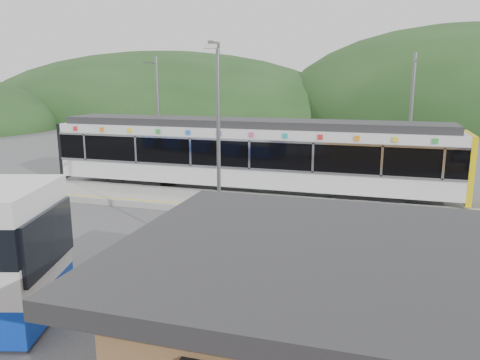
# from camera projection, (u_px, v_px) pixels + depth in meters

# --- Properties ---
(ground) EXTENTS (120.00, 120.00, 0.00)m
(ground) POSITION_uv_depth(u_px,v_px,m) (225.00, 229.00, 18.23)
(ground) COLOR #4C4C4F
(ground) RESTS_ON ground
(hills) EXTENTS (146.00, 149.00, 26.00)m
(hills) POSITION_uv_depth(u_px,v_px,m) (389.00, 207.00, 21.43)
(hills) COLOR #1E3D19
(hills) RESTS_ON ground
(platform) EXTENTS (26.00, 3.20, 0.30)m
(platform) POSITION_uv_depth(u_px,v_px,m) (248.00, 204.00, 21.28)
(platform) COLOR #9E9E99
(platform) RESTS_ON ground
(yellow_line) EXTENTS (26.00, 0.10, 0.01)m
(yellow_line) POSITION_uv_depth(u_px,v_px,m) (240.00, 208.00, 20.03)
(yellow_line) COLOR yellow
(yellow_line) RESTS_ON platform
(train) EXTENTS (20.44, 3.01, 3.74)m
(train) POSITION_uv_depth(u_px,v_px,m) (248.00, 153.00, 23.62)
(train) COLOR black
(train) RESTS_ON ground
(catenary_mast_west) EXTENTS (0.18, 1.80, 7.00)m
(catenary_mast_west) POSITION_uv_depth(u_px,v_px,m) (158.00, 115.00, 27.44)
(catenary_mast_west) COLOR slate
(catenary_mast_west) RESTS_ON ground
(catenary_mast_east) EXTENTS (0.18, 1.80, 7.00)m
(catenary_mast_east) POSITION_uv_depth(u_px,v_px,m) (410.00, 121.00, 23.50)
(catenary_mast_east) COLOR slate
(catenary_mast_east) RESTS_ON ground
(station_shelter) EXTENTS (9.20, 6.20, 3.00)m
(station_shelter) POSITION_uv_depth(u_px,v_px,m) (393.00, 335.00, 7.78)
(station_shelter) COLOR olive
(station_shelter) RESTS_ON ground
(lamp_post) EXTENTS (0.37, 1.19, 6.80)m
(lamp_post) POSITION_uv_depth(u_px,v_px,m) (217.00, 136.00, 14.21)
(lamp_post) COLOR slate
(lamp_post) RESTS_ON ground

